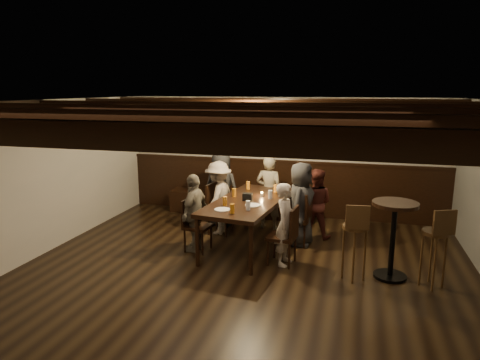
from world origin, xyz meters
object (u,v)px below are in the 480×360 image
(person_right_near, at_px, (301,204))
(bar_stool_right, at_px, (433,258))
(dining_table, at_px, (249,204))
(chair_left_near, at_px, (220,218))
(chair_right_near, at_px, (298,228))
(chair_right_far, at_px, (283,246))
(bar_stool_left, at_px, (354,251))
(high_top_table, at_px, (393,229))
(person_bench_right, at_px, (315,203))
(person_bench_left, at_px, (221,189))
(person_left_far, at_px, (195,213))
(person_right_far, at_px, (285,224))
(chair_left_far, at_px, (197,235))
(person_bench_centre, at_px, (269,192))
(person_left_near, at_px, (218,198))

(person_right_near, distance_m, bar_stool_right, 2.22)
(dining_table, height_order, chair_left_near, chair_left_near)
(chair_right_near, bearing_deg, chair_right_far, 179.97)
(bar_stool_left, height_order, bar_stool_right, same)
(dining_table, distance_m, chair_right_far, 0.97)
(high_top_table, bearing_deg, person_right_near, 144.96)
(person_bench_right, relative_size, high_top_table, 1.13)
(person_bench_left, bearing_deg, bar_stool_right, 159.73)
(dining_table, bearing_deg, person_right_near, 30.96)
(chair_right_near, relative_size, person_left_far, 0.72)
(person_right_far, distance_m, high_top_table, 1.49)
(chair_left_far, xyz_separation_m, person_bench_right, (1.76, 1.15, 0.35))
(chair_left_far, relative_size, person_right_far, 0.69)
(dining_table, distance_m, chair_right_near, 0.97)
(person_bench_centre, distance_m, high_top_table, 2.64)
(person_bench_right, relative_size, person_left_far, 0.97)
(chair_left_far, distance_m, person_bench_left, 1.44)
(bar_stool_right, bearing_deg, person_left_near, 135.26)
(person_right_near, bearing_deg, person_bench_centre, 51.34)
(chair_right_far, distance_m, bar_stool_right, 2.04)
(high_top_table, bearing_deg, chair_right_far, 177.00)
(person_right_far, bearing_deg, chair_left_far, 90.00)
(person_bench_centre, relative_size, person_bench_right, 1.13)
(chair_left_far, distance_m, chair_right_far, 1.44)
(chair_left_near, xyz_separation_m, chair_left_far, (-0.10, -0.89, -0.02))
(dining_table, height_order, chair_right_far, chair_right_far)
(chair_left_far, distance_m, person_right_near, 1.78)
(person_left_near, height_order, person_right_far, person_left_near)
(person_bench_centre, xyz_separation_m, person_right_far, (0.57, -1.58, -0.07))
(dining_table, relative_size, person_left_far, 1.78)
(chair_right_near, xyz_separation_m, bar_stool_right, (1.92, -1.13, 0.13))
(chair_left_near, distance_m, person_left_near, 0.38)
(dining_table, relative_size, person_right_near, 1.61)
(person_bench_centre, distance_m, person_bench_right, 0.92)
(chair_left_far, xyz_separation_m, person_right_far, (1.46, -0.17, 0.36))
(chair_right_near, distance_m, person_bench_left, 1.74)
(dining_table, distance_m, bar_stool_left, 1.90)
(person_bench_right, height_order, person_right_far, person_right_far)
(person_right_near, bearing_deg, chair_left_far, 121.51)
(chair_right_near, xyz_separation_m, bar_stool_left, (0.92, -1.18, 0.13))
(person_left_near, bearing_deg, person_right_near, 90.00)
(chair_right_far, distance_m, person_left_far, 1.51)
(chair_left_far, height_order, person_left_far, person_left_far)
(chair_right_near, height_order, person_bench_centre, person_bench_centre)
(chair_left_near, relative_size, chair_left_far, 1.07)
(person_right_near, xyz_separation_m, bar_stool_right, (1.89, -1.13, -0.29))
(person_right_near, relative_size, bar_stool_left, 1.27)
(chair_left_near, bearing_deg, dining_table, 57.96)
(person_right_near, bearing_deg, person_bench_right, -18.43)
(chair_left_near, xyz_separation_m, chair_right_far, (1.32, -1.06, -0.01))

